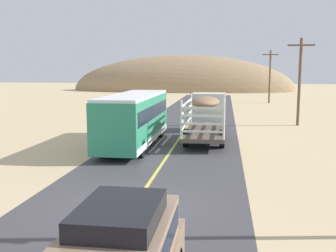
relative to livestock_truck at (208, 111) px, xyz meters
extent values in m
plane|color=#CCB284|center=(-1.84, -15.23, -1.79)|extent=(240.00, 240.00, 0.00)
cube|color=#423F44|center=(-1.84, -15.23, -1.78)|extent=(8.00, 120.00, 0.02)
cube|color=#D8CC4C|center=(-1.84, -15.23, -1.77)|extent=(0.16, 117.60, 0.00)
cube|color=#8C7259|center=(-0.63, -21.46, -0.24)|extent=(1.75, 3.59, 0.80)
cube|color=#192333|center=(-0.63, -21.46, -0.22)|extent=(1.79, 3.22, 0.44)
cube|color=black|center=(-0.63, -21.41, 0.34)|extent=(1.42, 2.07, 0.36)
cube|color=silver|center=(0.00, 2.16, 0.03)|extent=(2.50, 2.20, 2.20)
cube|color=#192333|center=(0.00, 2.16, 0.48)|extent=(2.53, 1.54, 0.70)
cube|color=brown|center=(0.00, -3.24, -1.07)|extent=(2.50, 6.40, 0.24)
cylinder|color=silver|center=(-1.19, -0.10, 0.15)|extent=(0.12, 0.12, 2.20)
cylinder|color=silver|center=(1.19, -0.10, 0.15)|extent=(0.12, 0.12, 2.20)
cylinder|color=silver|center=(-1.19, -6.38, 0.15)|extent=(0.12, 0.12, 2.20)
cylinder|color=silver|center=(1.19, -6.38, 0.15)|extent=(0.12, 0.12, 2.20)
cube|color=silver|center=(-1.21, -3.24, -0.51)|extent=(0.08, 6.30, 0.12)
cube|color=silver|center=(1.21, -3.24, -0.51)|extent=(0.08, 6.30, 0.12)
cube|color=silver|center=(0.00, -6.40, -0.51)|extent=(2.40, 0.08, 0.12)
cube|color=silver|center=(-1.21, -3.24, -0.07)|extent=(0.08, 6.30, 0.12)
cube|color=silver|center=(1.21, -3.24, -0.07)|extent=(0.08, 6.30, 0.12)
cube|color=silver|center=(0.00, -6.40, -0.07)|extent=(2.40, 0.08, 0.12)
cube|color=silver|center=(-1.21, -3.24, 0.37)|extent=(0.08, 6.30, 0.12)
cube|color=silver|center=(1.21, -3.24, 0.37)|extent=(0.08, 6.30, 0.12)
cube|color=silver|center=(0.00, -6.40, 0.37)|extent=(2.40, 0.08, 0.12)
cube|color=silver|center=(-1.21, -3.24, 0.81)|extent=(0.08, 6.30, 0.12)
cube|color=silver|center=(1.21, -3.24, 0.81)|extent=(0.08, 6.30, 0.12)
cube|color=silver|center=(0.00, -6.40, 0.81)|extent=(2.40, 0.08, 0.12)
ellipsoid|color=#8C6B4C|center=(0.00, -3.24, 0.90)|extent=(1.75, 3.84, 0.70)
cylinder|color=black|center=(-1.09, 2.16, -1.22)|extent=(0.32, 1.10, 1.10)
cylinder|color=black|center=(1.09, 2.16, -1.22)|extent=(0.32, 1.10, 1.10)
cylinder|color=black|center=(-1.09, -4.52, -1.22)|extent=(0.32, 1.10, 1.10)
cylinder|color=black|center=(1.09, -4.52, -1.22)|extent=(0.32, 1.10, 1.10)
cube|color=#2D8C66|center=(-4.29, -4.61, -0.07)|extent=(2.50, 10.00, 2.70)
cube|color=white|center=(-4.29, -4.61, 1.36)|extent=(2.45, 9.80, 0.16)
cube|color=#192333|center=(-4.29, -4.61, 0.40)|extent=(2.54, 9.20, 0.80)
cube|color=silver|center=(-4.29, -4.61, -1.22)|extent=(2.53, 9.80, 0.36)
cylinder|color=black|center=(-5.39, -1.36, -1.27)|extent=(0.30, 1.00, 1.00)
cylinder|color=black|center=(-3.19, -1.36, -1.27)|extent=(0.30, 1.00, 1.00)
cylinder|color=black|center=(-5.39, -7.86, -1.27)|extent=(0.30, 1.00, 1.00)
cylinder|color=black|center=(-3.19, -7.86, -1.27)|extent=(0.30, 1.00, 1.00)
cylinder|color=brown|center=(7.38, 6.19, 1.86)|extent=(0.24, 0.24, 7.31)
cube|color=brown|center=(7.38, 6.19, 4.92)|extent=(2.20, 0.14, 0.14)
cylinder|color=brown|center=(7.38, 28.80, 1.89)|extent=(0.24, 0.24, 7.36)
cube|color=brown|center=(7.38, 28.80, 4.97)|extent=(2.20, 0.14, 0.14)
ellipsoid|color=#997C5A|center=(-8.45, 59.39, -1.79)|extent=(49.64, 18.59, 15.78)
camera|label=1|loc=(1.23, -28.03, 2.94)|focal=41.85mm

